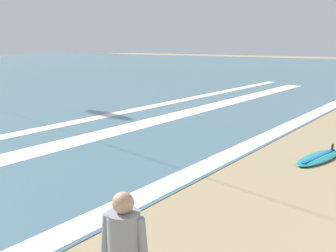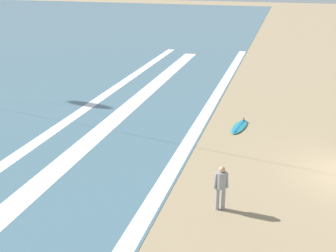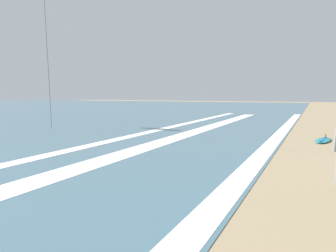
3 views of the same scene
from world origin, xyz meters
name	(u,v)px [view 3 (image 3 of 3)]	position (x,y,z in m)	size (l,w,h in m)	color
wave_foam_shoreline	(267,148)	(0.62, 6.80, 0.01)	(45.48, 0.61, 0.01)	white
wave_foam_mid_break	(155,144)	(-0.37, 11.27, 0.01)	(42.45, 1.01, 0.01)	white
wave_foam_outer_break	(95,144)	(-1.42, 13.55, 0.01)	(47.58, 0.64, 0.01)	white
surfboard_right_spare	(323,140)	(3.78, 4.77, 0.05)	(2.17, 0.92, 0.25)	teal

